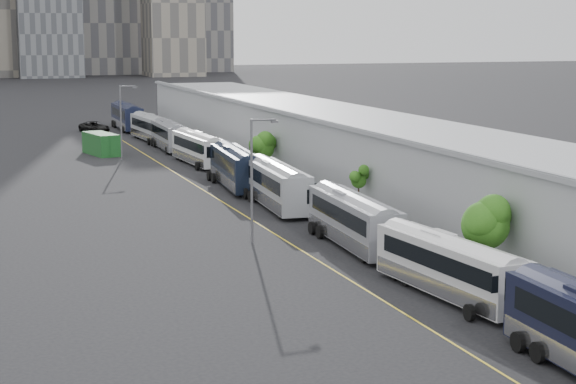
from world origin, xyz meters
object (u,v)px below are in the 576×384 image
bus_6 (198,151)px  bus_9 (127,119)px  bus_2 (450,272)px  bus_5 (236,171)px  shipping_container (101,144)px  suv (94,127)px  bus_3 (354,225)px  bus_4 (277,189)px  street_lamp_far (123,117)px  street_lamp_near (254,172)px  bus_7 (169,138)px  bus_8 (151,130)px

bus_6 → bus_9: bus_9 is taller
bus_2 → bus_9: 99.43m
bus_5 → shipping_container: 30.58m
suv → shipping_container: bearing=-115.9°
bus_3 → bus_6: 44.21m
bus_4 → bus_9: bearing=94.2°
street_lamp_far → bus_9: bearing=79.3°
bus_6 → suv: (-5.91, 39.12, -0.72)m
bus_5 → street_lamp_far: street_lamp_far is taller
bus_6 → suv: bearing=95.6°
street_lamp_near → suv: street_lamp_near is taller
street_lamp_near → bus_5: bearing=76.7°
bus_3 → bus_5: bearing=94.1°
street_lamp_near → shipping_container: (-2.78, 53.29, -3.78)m
bus_7 → bus_2: bearing=-88.8°
bus_8 → shipping_container: 15.14m
bus_6 → street_lamp_far: street_lamp_far is taller
bus_8 → bus_5: bearing=-94.3°
bus_6 → bus_7: (-0.08, 14.69, -0.01)m
bus_4 → bus_6: 28.27m
bus_7 → bus_9: 26.83m
bus_9 → bus_2: bearing=-89.1°
bus_8 → bus_4: bearing=-94.0°
bus_5 → street_lamp_near: size_ratio=1.51×
street_lamp_far → suv: size_ratio=1.49×
bus_2 → bus_9: bearing=84.7°
bus_7 → shipping_container: bus_7 is taller
bus_4 → bus_5: bearing=95.3°
shipping_container → bus_7: bearing=1.2°
bus_5 → bus_9: (-0.11, 58.28, 0.06)m
bus_6 → street_lamp_far: size_ratio=1.45×
bus_2 → bus_6: (0.09, 57.92, 0.05)m
bus_2 → bus_5: (-0.42, 41.15, 0.15)m
bus_6 → street_lamp_near: (-6.15, -40.66, 3.57)m
bus_4 → bus_8: bus_4 is taller
street_lamp_near → bus_9: bearing=86.2°
bus_2 → shipping_container: bus_2 is taller
bus_5 → street_lamp_far: size_ratio=1.54×
bus_6 → bus_8: bearing=87.6°
shipping_container → bus_4: bearing=-90.0°
bus_3 → bus_5: (-0.47, 27.44, 0.06)m
bus_7 → bus_9: bus_9 is taller
bus_2 → bus_9: size_ratio=0.89×
bus_2 → bus_5: size_ratio=0.91×
bus_2 → street_lamp_near: 18.65m
bus_3 → shipping_container: bearing=102.0°
bus_4 → street_lamp_near: bearing=-111.5°
bus_2 → bus_6: bearing=84.3°
bus_5 → bus_7: (0.43, 31.46, -0.10)m
bus_2 → bus_9: (-0.54, 99.43, 0.21)m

